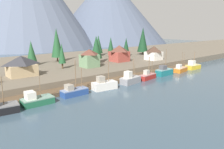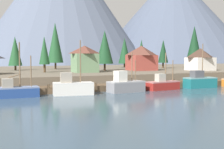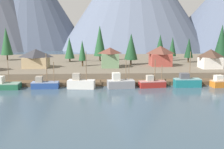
{
  "view_description": "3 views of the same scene",
  "coord_description": "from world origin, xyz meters",
  "px_view_note": "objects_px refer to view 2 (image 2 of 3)",
  "views": [
    {
      "loc": [
        -41.94,
        -44.53,
        15.63
      ],
      "look_at": [
        -1.23,
        3.74,
        1.91
      ],
      "focal_mm": 35.3,
      "sensor_mm": 36.0,
      "label": 1
    },
    {
      "loc": [
        -20.92,
        -47.55,
        6.24
      ],
      "look_at": [
        -0.14,
        2.02,
        2.78
      ],
      "focal_mm": 47.53,
      "sensor_mm": 36.0,
      "label": 2
    },
    {
      "loc": [
        -4.45,
        -64.38,
        13.6
      ],
      "look_at": [
        -1.03,
        2.96,
        2.42
      ],
      "focal_mm": 43.3,
      "sensor_mm": 36.0,
      "label": 3
    }
  ],
  "objects_px": {
    "fishing_boat_teal": "(200,81)",
    "house_green": "(85,59)",
    "fishing_boat_red": "(163,84)",
    "conifer_centre": "(55,43)",
    "conifer_back_right": "(15,51)",
    "conifer_far_left": "(163,51)",
    "conifer_near_left": "(44,50)",
    "fishing_boat_grey": "(125,85)",
    "conifer_mid_right": "(105,47)",
    "house_white": "(200,59)",
    "conifer_far_right": "(194,45)",
    "conifer_back_left": "(141,51)",
    "house_red": "(141,58)",
    "fishing_boat_white": "(72,87)",
    "fishing_boat_blue": "(16,90)",
    "conifer_near_right": "(125,51)"
  },
  "relations": [
    {
      "from": "fishing_boat_grey",
      "to": "conifer_mid_right",
      "type": "relative_size",
      "value": 0.68
    },
    {
      "from": "conifer_centre",
      "to": "conifer_near_right",
      "type": "bearing_deg",
      "value": 10.8
    },
    {
      "from": "fishing_boat_red",
      "to": "fishing_boat_teal",
      "type": "xyz_separation_m",
      "value": [
        8.53,
        0.24,
        0.26
      ]
    },
    {
      "from": "fishing_boat_grey",
      "to": "conifer_back_right",
      "type": "height_order",
      "value": "conifer_back_right"
    },
    {
      "from": "fishing_boat_white",
      "to": "conifer_mid_right",
      "type": "distance_m",
      "value": 28.34
    },
    {
      "from": "conifer_near_left",
      "to": "conifer_centre",
      "type": "xyz_separation_m",
      "value": [
        5.48,
        14.38,
        2.37
      ]
    },
    {
      "from": "fishing_boat_teal",
      "to": "conifer_centre",
      "type": "xyz_separation_m",
      "value": [
        -20.72,
        34.56,
        8.5
      ]
    },
    {
      "from": "fishing_boat_blue",
      "to": "fishing_boat_grey",
      "type": "distance_m",
      "value": 17.82
    },
    {
      "from": "conifer_near_right",
      "to": "conifer_mid_right",
      "type": "height_order",
      "value": "conifer_mid_right"
    },
    {
      "from": "house_green",
      "to": "conifer_back_right",
      "type": "relative_size",
      "value": 0.7
    },
    {
      "from": "fishing_boat_teal",
      "to": "conifer_back_right",
      "type": "height_order",
      "value": "conifer_back_right"
    },
    {
      "from": "fishing_boat_white",
      "to": "conifer_back_right",
      "type": "distance_m",
      "value": 33.91
    },
    {
      "from": "house_red",
      "to": "conifer_near_left",
      "type": "relative_size",
      "value": 0.81
    },
    {
      "from": "conifer_near_left",
      "to": "conifer_far_right",
      "type": "relative_size",
      "value": 0.63
    },
    {
      "from": "conifer_back_right",
      "to": "conifer_far_left",
      "type": "bearing_deg",
      "value": -5.54
    },
    {
      "from": "fishing_boat_teal",
      "to": "house_green",
      "type": "height_order",
      "value": "fishing_boat_teal"
    },
    {
      "from": "fishing_boat_red",
      "to": "conifer_back_left",
      "type": "bearing_deg",
      "value": 59.66
    },
    {
      "from": "conifer_back_left",
      "to": "conifer_centre",
      "type": "bearing_deg",
      "value": 179.25
    },
    {
      "from": "fishing_boat_red",
      "to": "house_white",
      "type": "xyz_separation_m",
      "value": [
        19.91,
        14.11,
        4.37
      ]
    },
    {
      "from": "fishing_boat_teal",
      "to": "conifer_near_right",
      "type": "bearing_deg",
      "value": 87.18
    },
    {
      "from": "fishing_boat_grey",
      "to": "fishing_boat_white",
      "type": "bearing_deg",
      "value": 172.37
    },
    {
      "from": "fishing_boat_teal",
      "to": "conifer_near_left",
      "type": "relative_size",
      "value": 1.05
    },
    {
      "from": "fishing_boat_white",
      "to": "conifer_far_right",
      "type": "distance_m",
      "value": 56.01
    },
    {
      "from": "fishing_boat_red",
      "to": "conifer_far_left",
      "type": "height_order",
      "value": "conifer_far_left"
    },
    {
      "from": "house_red",
      "to": "fishing_boat_teal",
      "type": "bearing_deg",
      "value": -84.24
    },
    {
      "from": "fishing_boat_grey",
      "to": "conifer_near_left",
      "type": "height_order",
      "value": "conifer_near_left"
    },
    {
      "from": "conifer_near_right",
      "to": "conifer_far_right",
      "type": "bearing_deg",
      "value": -27.34
    },
    {
      "from": "fishing_boat_red",
      "to": "conifer_centre",
      "type": "distance_m",
      "value": 37.91
    },
    {
      "from": "fishing_boat_blue",
      "to": "house_red",
      "type": "bearing_deg",
      "value": 31.38
    },
    {
      "from": "fishing_boat_teal",
      "to": "house_green",
      "type": "distance_m",
      "value": 25.11
    },
    {
      "from": "fishing_boat_white",
      "to": "conifer_back_left",
      "type": "bearing_deg",
      "value": 55.84
    },
    {
      "from": "fishing_boat_teal",
      "to": "conifer_near_right",
      "type": "relative_size",
      "value": 0.91
    },
    {
      "from": "fishing_boat_teal",
      "to": "conifer_far_left",
      "type": "height_order",
      "value": "conifer_far_left"
    },
    {
      "from": "fishing_boat_red",
      "to": "conifer_back_right",
      "type": "distance_m",
      "value": 40.3
    },
    {
      "from": "house_green",
      "to": "conifer_far_left",
      "type": "bearing_deg",
      "value": 22.12
    },
    {
      "from": "fishing_boat_white",
      "to": "conifer_near_right",
      "type": "bearing_deg",
      "value": 62.68
    },
    {
      "from": "fishing_boat_white",
      "to": "conifer_near_right",
      "type": "height_order",
      "value": "conifer_near_right"
    },
    {
      "from": "conifer_back_right",
      "to": "conifer_back_left",
      "type": "bearing_deg",
      "value": 2.9
    },
    {
      "from": "fishing_boat_white",
      "to": "fishing_boat_grey",
      "type": "height_order",
      "value": "fishing_boat_white"
    },
    {
      "from": "fishing_boat_white",
      "to": "fishing_boat_teal",
      "type": "distance_m",
      "value": 25.48
    },
    {
      "from": "conifer_near_left",
      "to": "conifer_back_left",
      "type": "distance_m",
      "value": 34.83
    },
    {
      "from": "fishing_boat_grey",
      "to": "conifer_far_right",
      "type": "xyz_separation_m",
      "value": [
        37.6,
        29.53,
        8.4
      ]
    },
    {
      "from": "conifer_back_left",
      "to": "conifer_centre",
      "type": "relative_size",
      "value": 0.68
    },
    {
      "from": "fishing_boat_blue",
      "to": "fishing_boat_teal",
      "type": "xyz_separation_m",
      "value": [
        34.01,
        -0.02,
        0.23
      ]
    },
    {
      "from": "fishing_boat_teal",
      "to": "fishing_boat_red",
      "type": "bearing_deg",
      "value": -177.96
    },
    {
      "from": "fishing_boat_grey",
      "to": "house_white",
      "type": "height_order",
      "value": "house_white"
    },
    {
      "from": "house_red",
      "to": "conifer_far_right",
      "type": "xyz_separation_m",
      "value": [
        23.41,
        9.05,
        3.93
      ]
    },
    {
      "from": "conifer_near_left",
      "to": "conifer_far_left",
      "type": "height_order",
      "value": "conifer_far_left"
    },
    {
      "from": "conifer_mid_right",
      "to": "conifer_far_left",
      "type": "relative_size",
      "value": 1.19
    },
    {
      "from": "conifer_back_right",
      "to": "conifer_far_left",
      "type": "xyz_separation_m",
      "value": [
        41.13,
        -3.99,
        0.15
      ]
    }
  ]
}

